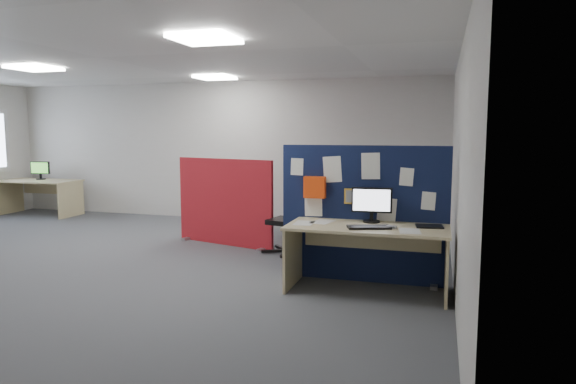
% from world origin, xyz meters
% --- Properties ---
extents(floor, '(9.00, 9.00, 0.00)m').
position_xyz_m(floor, '(0.00, 0.00, 0.00)').
color(floor, '#4D4F54').
rests_on(floor, ground).
extents(ceiling, '(9.00, 7.00, 0.02)m').
position_xyz_m(ceiling, '(0.00, 0.00, 2.70)').
color(ceiling, white).
rests_on(ceiling, wall_back).
extents(wall_back, '(9.00, 0.02, 2.70)m').
position_xyz_m(wall_back, '(0.00, 3.50, 1.35)').
color(wall_back, silver).
rests_on(wall_back, floor).
extents(wall_right, '(0.02, 7.00, 2.70)m').
position_xyz_m(wall_right, '(4.50, 0.00, 1.35)').
color(wall_right, silver).
rests_on(wall_right, floor).
extents(ceiling_lights, '(4.10, 4.10, 0.04)m').
position_xyz_m(ceiling_lights, '(0.33, 0.67, 2.67)').
color(ceiling_lights, white).
rests_on(ceiling_lights, ceiling).
extents(navy_divider, '(1.92, 0.30, 1.58)m').
position_xyz_m(navy_divider, '(3.46, 0.00, 0.80)').
color(navy_divider, '#0E1934').
rests_on(navy_divider, floor).
extents(main_desk, '(1.73, 0.77, 0.73)m').
position_xyz_m(main_desk, '(3.58, -0.35, 0.56)').
color(main_desk, '#D4C388').
rests_on(main_desk, floor).
extents(monitor_main, '(0.45, 0.19, 0.39)m').
position_xyz_m(monitor_main, '(3.60, -0.16, 0.95)').
color(monitor_main, black).
rests_on(monitor_main, main_desk).
extents(keyboard, '(0.48, 0.32, 0.02)m').
position_xyz_m(keyboard, '(3.62, -0.52, 0.74)').
color(keyboard, black).
rests_on(keyboard, main_desk).
extents(mouse, '(0.11, 0.09, 0.03)m').
position_xyz_m(mouse, '(3.84, -0.46, 0.74)').
color(mouse, '#A7A7AC').
rests_on(mouse, main_desk).
extents(paper_tray, '(0.31, 0.25, 0.01)m').
position_xyz_m(paper_tray, '(4.22, -0.26, 0.74)').
color(paper_tray, black).
rests_on(paper_tray, main_desk).
extents(red_divider, '(1.72, 0.51, 1.33)m').
position_xyz_m(red_divider, '(1.16, 1.33, 0.65)').
color(red_divider, '#A81B15').
rests_on(red_divider, floor).
extents(second_desk, '(1.63, 0.81, 0.73)m').
position_xyz_m(second_desk, '(-3.68, 2.86, 0.55)').
color(second_desk, '#D4C388').
rests_on(second_desk, floor).
extents(monitor_second, '(0.42, 0.19, 0.38)m').
position_xyz_m(monitor_second, '(-3.75, 2.96, 0.94)').
color(monitor_second, black).
rests_on(monitor_second, second_desk).
extents(office_chair, '(0.70, 0.69, 1.05)m').
position_xyz_m(office_chair, '(2.34, 1.02, 0.60)').
color(office_chair, black).
rests_on(office_chair, floor).
extents(desk_papers, '(1.39, 0.61, 0.00)m').
position_xyz_m(desk_papers, '(3.33, -0.42, 0.73)').
color(desk_papers, white).
rests_on(desk_papers, main_desk).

